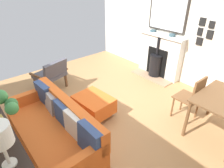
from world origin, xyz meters
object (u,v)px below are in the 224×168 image
Objects in this scene: mantel_bowl_far at (172,35)px; fireplace at (159,58)px; sofa at (55,129)px; ottoman at (94,104)px; dining_chair_near_fireplace at (192,96)px; armchair_accent at (52,73)px; mantel_bowl_near at (153,31)px.

fireplace is at bearing -84.43° from mantel_bowl_far.
mantel_bowl_far is 3.34m from sofa.
dining_chair_near_fireplace reaches higher than ottoman.
dining_chair_near_fireplace is (1.05, 1.53, 0.02)m from fireplace.
fireplace is 1.59× the size of armchair_accent.
sofa is at bearing 4.98° from mantel_bowl_far.
fireplace reaches higher than armchair_accent.
mantel_bowl_far reaches higher than ottoman.
sofa reaches higher than ottoman.
fireplace is 1.86m from dining_chair_near_fireplace.
mantel_bowl_near is 3.43m from sofa.
dining_chair_near_fireplace is at bearing 55.38° from fireplace.
fireplace is 0.71m from mantel_bowl_near.
mantel_bowl_near is at bearing -90.00° from mantel_bowl_far.
fireplace is 3.26m from sofa.
fireplace is 8.27× the size of mantel_bowl_near.
armchair_accent reaches higher than ottoman.
armchair_accent is (0.17, -1.39, 0.19)m from ottoman.
sofa is 0.96m from ottoman.
ottoman is at bearing -162.51° from sofa.
mantel_bowl_near is 0.56m from mantel_bowl_far.
mantel_bowl_far is 2.95m from armchair_accent.
fireplace is at bearing -170.27° from sofa.
ottoman is at bearing -0.12° from mantel_bowl_far.
mantel_bowl_far is at bearing 150.88° from armchair_accent.
armchair_accent is at bearing -82.82° from ottoman.
sofa is 2.43× the size of ottoman.
sofa is (3.23, 0.85, -0.78)m from mantel_bowl_near.
ottoman is (2.32, -0.00, -0.91)m from mantel_bowl_far.
mantel_bowl_near is at bearing -165.33° from sofa.
mantel_bowl_near is (-0.03, -0.30, 0.64)m from fireplace.
mantel_bowl_far reaches higher than sofa.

